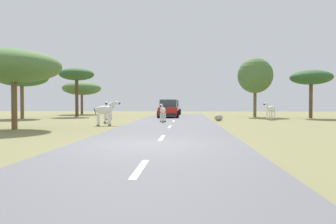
% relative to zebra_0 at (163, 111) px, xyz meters
% --- Properties ---
extents(ground_plane, '(90.00, 90.00, 0.00)m').
position_rel_zebra_0_xyz_m(ground_plane, '(0.48, -13.20, -0.88)').
color(ground_plane, olive).
extents(road, '(6.00, 64.00, 0.05)m').
position_rel_zebra_0_xyz_m(road, '(0.80, -13.20, -0.85)').
color(road, slate).
rests_on(road, ground_plane).
extents(lane_markings, '(0.16, 56.00, 0.01)m').
position_rel_zebra_0_xyz_m(lane_markings, '(0.80, -14.20, -0.82)').
color(lane_markings, silver).
rests_on(lane_markings, road).
extents(zebra_0, '(0.49, 1.47, 1.39)m').
position_rel_zebra_0_xyz_m(zebra_0, '(0.00, 0.00, 0.00)').
color(zebra_0, silver).
rests_on(zebra_0, road).
extents(zebra_1, '(0.68, 1.71, 1.63)m').
position_rel_zebra_0_xyz_m(zebra_1, '(-4.13, -0.51, 0.10)').
color(zebra_1, silver).
rests_on(zebra_1, ground_plane).
extents(zebra_2, '(0.45, 1.70, 1.60)m').
position_rel_zebra_0_xyz_m(zebra_2, '(-5.13, 4.28, 0.08)').
color(zebra_2, silver).
rests_on(zebra_2, ground_plane).
extents(zebra_3, '(1.37, 1.24, 1.55)m').
position_rel_zebra_0_xyz_m(zebra_3, '(9.02, 4.19, 0.05)').
color(zebra_3, silver).
rests_on(zebra_3, ground_plane).
extents(zebra_4, '(1.61, 1.06, 1.64)m').
position_rel_zebra_0_xyz_m(zebra_4, '(-3.44, -3.59, 0.10)').
color(zebra_4, silver).
rests_on(zebra_4, ground_plane).
extents(car_0, '(2.11, 4.39, 1.74)m').
position_rel_zebra_0_xyz_m(car_0, '(0.03, 15.17, -0.03)').
color(car_0, silver).
rests_on(car_0, road).
extents(car_1, '(2.02, 4.34, 1.74)m').
position_rel_zebra_0_xyz_m(car_1, '(0.01, 7.75, -0.03)').
color(car_1, red).
rests_on(car_1, road).
extents(tree_0, '(4.87, 4.87, 4.19)m').
position_rel_zebra_0_xyz_m(tree_0, '(-11.59, 16.26, 2.45)').
color(tree_0, brown).
rests_on(tree_0, ground_plane).
extents(tree_1, '(3.65, 3.65, 6.14)m').
position_rel_zebra_0_xyz_m(tree_1, '(8.93, 9.91, 3.42)').
color(tree_1, brown).
rests_on(tree_1, ground_plane).
extents(tree_2, '(5.09, 5.09, 4.37)m').
position_rel_zebra_0_xyz_m(tree_2, '(-7.70, -6.81, 2.59)').
color(tree_2, brown).
rests_on(tree_2, ground_plane).
extents(tree_3, '(3.69, 3.69, 5.18)m').
position_rel_zebra_0_xyz_m(tree_3, '(-10.01, 9.87, 3.60)').
color(tree_3, '#4C3823').
rests_on(tree_3, ground_plane).
extents(tree_5, '(4.77, 4.77, 4.67)m').
position_rel_zebra_0_xyz_m(tree_5, '(-13.57, 5.12, 2.94)').
color(tree_5, brown).
rests_on(tree_5, ground_plane).
extents(tree_6, '(3.86, 3.86, 4.55)m').
position_rel_zebra_0_xyz_m(tree_6, '(13.54, 7.06, 2.96)').
color(tree_6, brown).
rests_on(tree_6, ground_plane).
extents(rock_0, '(0.69, 0.64, 0.53)m').
position_rel_zebra_0_xyz_m(rock_0, '(4.39, 2.16, -0.61)').
color(rock_0, '#A89E8C').
rests_on(rock_0, ground_plane).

